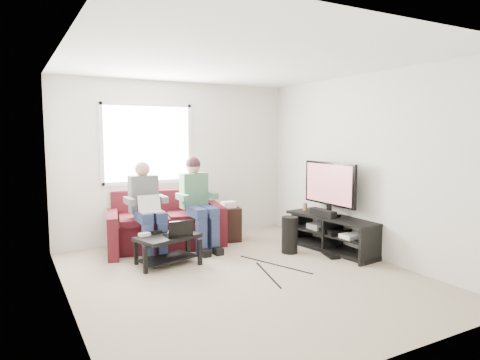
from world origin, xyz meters
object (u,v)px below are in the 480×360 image
tv_stand (333,235)px  tv (329,185)px  coffee_table (168,243)px  end_table (228,223)px  subwoofer (290,235)px  sofa (166,226)px

tv_stand → tv: 0.75m
coffee_table → end_table: end_table is taller
coffee_table → subwoofer: (1.77, -0.32, -0.02)m
tv_stand → subwoofer: bearing=163.2°
subwoofer → tv_stand: bearing=-16.8°
coffee_table → tv: bearing=-9.7°
sofa → end_table: sofa is taller
sofa → tv: bearing=-32.2°
sofa → tv: tv is taller
coffee_table → tv_stand: 2.48m
coffee_table → tv_stand: bearing=-12.0°
tv → end_table: size_ratio=1.69×
sofa → tv_stand: sofa is taller
sofa → tv_stand: size_ratio=1.23×
sofa → tv_stand: bearing=-34.0°
coffee_table → subwoofer: subwoofer is taller
end_table → subwoofer: bearing=-67.3°
coffee_table → tv: (2.42, -0.41, 0.69)m
subwoofer → end_table: size_ratio=0.83×
subwoofer → end_table: 1.19m
sofa → coffee_table: bearing=-108.1°
coffee_table → end_table: size_ratio=1.41×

